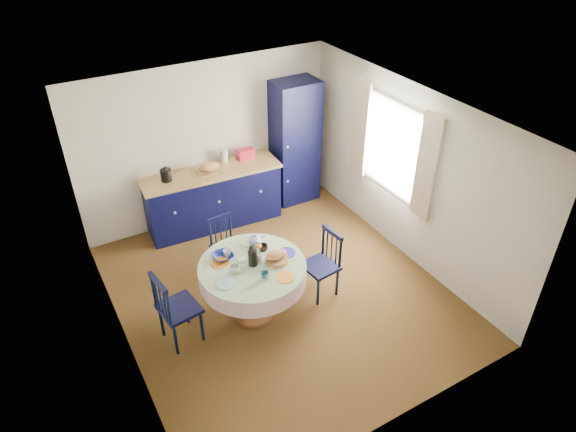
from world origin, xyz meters
name	(u,v)px	position (x,y,z in m)	size (l,w,h in m)	color
floor	(280,292)	(0.00, 0.00, 0.00)	(4.50, 4.50, 0.00)	black
ceiling	(278,117)	(0.00, 0.00, 2.50)	(4.50, 4.50, 0.00)	white
wall_back	(207,143)	(0.00, 2.25, 1.25)	(4.00, 0.02, 2.50)	beige
wall_left	(111,268)	(-2.00, 0.00, 1.25)	(0.02, 4.50, 2.50)	beige
wall_right	(407,174)	(2.00, 0.00, 1.25)	(0.02, 4.50, 2.50)	beige
window	(393,148)	(1.95, 0.30, 1.52)	(0.10, 1.74, 1.45)	white
kitchen_counter	(213,196)	(-0.10, 1.96, 0.48)	(2.15, 0.79, 1.18)	black
pantry_cabinet	(295,143)	(1.40, 2.00, 1.02)	(0.72, 0.53, 2.05)	black
dining_table	(253,273)	(-0.47, -0.17, 0.66)	(1.30, 1.30, 1.06)	brown
chair_left	(175,308)	(-1.44, -0.12, 0.51)	(0.48, 0.50, 1.00)	black
chair_far	(226,245)	(-0.41, 0.78, 0.43)	(0.40, 0.38, 0.84)	black
chair_right	(323,263)	(0.49, -0.25, 0.47)	(0.44, 0.46, 0.94)	black
mug_a	(235,269)	(-0.71, -0.20, 0.83)	(0.12, 0.12, 0.10)	silver
mug_b	(265,275)	(-0.45, -0.46, 0.83)	(0.09, 0.09, 0.09)	#255866
mug_c	(263,248)	(-0.23, 0.00, 0.83)	(0.12, 0.12, 0.09)	black
mug_d	(227,253)	(-0.66, 0.12, 0.83)	(0.10, 0.10, 0.09)	silver
cobalt_bowl	(223,256)	(-0.72, 0.12, 0.82)	(0.25, 0.25, 0.06)	navy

